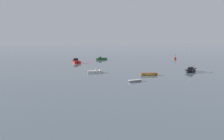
{
  "coord_description": "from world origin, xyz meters",
  "views": [
    {
      "loc": [
        -26.64,
        -12.13,
        8.11
      ],
      "look_at": [
        -2.15,
        37.21,
        0.53
      ],
      "focal_mm": 35.27,
      "sensor_mm": 36.0,
      "label": 1
    }
  ],
  "objects_px": {
    "motorboat_moored_0": "(76,62)",
    "motorboat_moored_2": "(97,72)",
    "rowboat_moored_1": "(149,74)",
    "sailboat_moored_0": "(191,70)",
    "rowboat_moored_0": "(135,81)",
    "channel_buoy": "(175,58)",
    "motorboat_moored_1": "(100,59)"
  },
  "relations": [
    {
      "from": "channel_buoy",
      "to": "motorboat_moored_0",
      "type": "bearing_deg",
      "value": 172.38
    },
    {
      "from": "rowboat_moored_0",
      "to": "rowboat_moored_1",
      "type": "bearing_deg",
      "value": 32.08
    },
    {
      "from": "motorboat_moored_0",
      "to": "rowboat_moored_0",
      "type": "distance_m",
      "value": 39.89
    },
    {
      "from": "sailboat_moored_0",
      "to": "channel_buoy",
      "type": "height_order",
      "value": "sailboat_moored_0"
    },
    {
      "from": "motorboat_moored_2",
      "to": "sailboat_moored_0",
      "type": "relative_size",
      "value": 0.62
    },
    {
      "from": "rowboat_moored_1",
      "to": "motorboat_moored_2",
      "type": "bearing_deg",
      "value": -26.22
    },
    {
      "from": "channel_buoy",
      "to": "motorboat_moored_1",
      "type": "bearing_deg",
      "value": 157.78
    },
    {
      "from": "rowboat_moored_1",
      "to": "sailboat_moored_0",
      "type": "bearing_deg",
      "value": -162.61
    },
    {
      "from": "motorboat_moored_0",
      "to": "channel_buoy",
      "type": "distance_m",
      "value": 41.64
    },
    {
      "from": "sailboat_moored_0",
      "to": "channel_buoy",
      "type": "relative_size",
      "value": 3.08
    },
    {
      "from": "motorboat_moored_0",
      "to": "motorboat_moored_2",
      "type": "xyz_separation_m",
      "value": [
        -2.5,
        -25.77,
        -0.15
      ]
    },
    {
      "from": "motorboat_moored_0",
      "to": "rowboat_moored_1",
      "type": "height_order",
      "value": "motorboat_moored_0"
    },
    {
      "from": "channel_buoy",
      "to": "rowboat_moored_0",
      "type": "bearing_deg",
      "value": -140.39
    },
    {
      "from": "motorboat_moored_1",
      "to": "sailboat_moored_0",
      "type": "relative_size",
      "value": 0.83
    },
    {
      "from": "motorboat_moored_0",
      "to": "rowboat_moored_1",
      "type": "bearing_deg",
      "value": -162.9
    },
    {
      "from": "rowboat_moored_1",
      "to": "sailboat_moored_0",
      "type": "height_order",
      "value": "sailboat_moored_0"
    },
    {
      "from": "motorboat_moored_0",
      "to": "motorboat_moored_2",
      "type": "height_order",
      "value": "motorboat_moored_0"
    },
    {
      "from": "rowboat_moored_1",
      "to": "motorboat_moored_2",
      "type": "distance_m",
      "value": 12.92
    },
    {
      "from": "motorboat_moored_2",
      "to": "rowboat_moored_1",
      "type": "bearing_deg",
      "value": -31.31
    },
    {
      "from": "motorboat_moored_0",
      "to": "sailboat_moored_0",
      "type": "relative_size",
      "value": 0.88
    },
    {
      "from": "motorboat_moored_0",
      "to": "channel_buoy",
      "type": "height_order",
      "value": "channel_buoy"
    },
    {
      "from": "motorboat_moored_2",
      "to": "sailboat_moored_0",
      "type": "bearing_deg",
      "value": -9.35
    },
    {
      "from": "motorboat_moored_2",
      "to": "channel_buoy",
      "type": "xyz_separation_m",
      "value": [
        43.77,
        20.25,
        0.26
      ]
    },
    {
      "from": "motorboat_moored_2",
      "to": "channel_buoy",
      "type": "distance_m",
      "value": 48.23
    },
    {
      "from": "motorboat_moored_0",
      "to": "motorboat_moored_2",
      "type": "bearing_deg",
      "value": -179.51
    },
    {
      "from": "motorboat_moored_1",
      "to": "rowboat_moored_0",
      "type": "bearing_deg",
      "value": 45.75
    },
    {
      "from": "motorboat_moored_0",
      "to": "sailboat_moored_0",
      "type": "bearing_deg",
      "value": -144.25
    },
    {
      "from": "rowboat_moored_0",
      "to": "motorboat_moored_2",
      "type": "distance_m",
      "value": 14.3
    },
    {
      "from": "rowboat_moored_0",
      "to": "channel_buoy",
      "type": "distance_m",
      "value": 53.91
    },
    {
      "from": "rowboat_moored_0",
      "to": "channel_buoy",
      "type": "bearing_deg",
      "value": 35.6
    },
    {
      "from": "motorboat_moored_1",
      "to": "motorboat_moored_2",
      "type": "height_order",
      "value": "motorboat_moored_1"
    },
    {
      "from": "rowboat_moored_0",
      "to": "motorboat_moored_2",
      "type": "bearing_deg",
      "value": 95.02
    }
  ]
}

